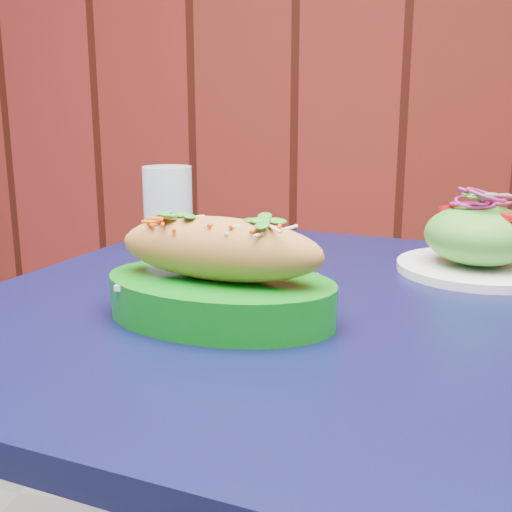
# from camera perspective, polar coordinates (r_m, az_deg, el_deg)

# --- Properties ---
(cafe_table) EXTENTS (0.95, 0.95, 0.75)m
(cafe_table) POSITION_cam_1_polar(r_m,az_deg,el_deg) (0.81, 4.64, -9.88)
(cafe_table) COLOR black
(cafe_table) RESTS_ON ground
(banh_mi_basket) EXTENTS (0.29, 0.22, 0.12)m
(banh_mi_basket) POSITION_cam_1_polar(r_m,az_deg,el_deg) (0.70, -3.25, -1.82)
(banh_mi_basket) COLOR #0B7413
(banh_mi_basket) RESTS_ON cafe_table
(salad_plate) EXTENTS (0.22, 0.22, 0.12)m
(salad_plate) POSITION_cam_1_polar(r_m,az_deg,el_deg) (0.94, 19.23, 1.28)
(salad_plate) COLOR white
(salad_plate) RESTS_ON cafe_table
(water_glass) EXTENTS (0.08, 0.08, 0.13)m
(water_glass) POSITION_cam_1_polar(r_m,az_deg,el_deg) (1.06, -7.83, 4.40)
(water_glass) COLOR silver
(water_glass) RESTS_ON cafe_table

